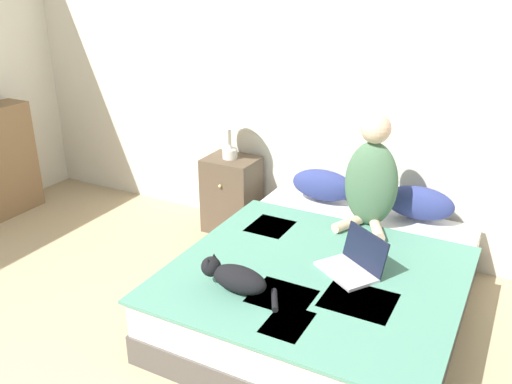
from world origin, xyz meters
TOP-DOWN VIEW (x-y plane):
  - wall_back at (0.00, 3.60)m, footprint 6.16×0.05m
  - bed at (0.69, 2.57)m, footprint 1.65×1.93m
  - pillow_near at (0.33, 3.40)m, footprint 0.49×0.21m
  - pillow_far at (1.05, 3.40)m, footprint 0.49×0.21m
  - person_sitting at (0.77, 3.15)m, footprint 0.37×0.36m
  - cat_tabby at (0.37, 2.00)m, footprint 0.52×0.18m
  - laptop_open at (0.88, 2.49)m, footprint 0.44×0.42m
  - nightstand at (-0.45, 3.36)m, footprint 0.42×0.37m
  - table_lamp at (-0.46, 3.36)m, footprint 0.31×0.31m

SIDE VIEW (x-z plane):
  - bed at x=0.69m, z-range 0.00..0.41m
  - nightstand at x=-0.45m, z-range 0.00..0.63m
  - laptop_open at x=0.88m, z-range 0.34..0.58m
  - cat_tabby at x=0.37m, z-range 0.40..0.58m
  - pillow_near at x=0.33m, z-range 0.41..0.65m
  - pillow_far at x=1.05m, z-range 0.41..0.65m
  - person_sitting at x=0.77m, z-range 0.36..1.15m
  - table_lamp at x=-0.46m, z-range 0.75..1.20m
  - wall_back at x=0.00m, z-range 0.00..2.55m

